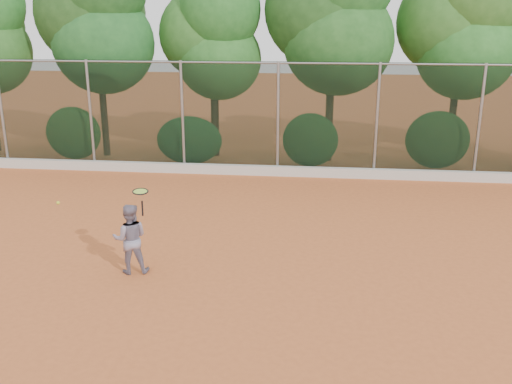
# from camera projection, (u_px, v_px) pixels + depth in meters

# --- Properties ---
(ground) EXTENTS (80.00, 80.00, 0.00)m
(ground) POSITION_uv_depth(u_px,v_px,m) (250.00, 266.00, 11.43)
(ground) COLOR #C25F2D
(ground) RESTS_ON ground
(concrete_curb) EXTENTS (24.00, 0.20, 0.30)m
(concrete_curb) POSITION_uv_depth(u_px,v_px,m) (277.00, 171.00, 17.85)
(concrete_curb) COLOR beige
(concrete_curb) RESTS_ON ground
(tennis_player) EXTENTS (0.78, 0.67, 1.39)m
(tennis_player) POSITION_uv_depth(u_px,v_px,m) (130.00, 239.00, 10.97)
(tennis_player) COLOR gray
(tennis_player) RESTS_ON ground
(chainlink_fence) EXTENTS (24.09, 0.09, 3.50)m
(chainlink_fence) POSITION_uv_depth(u_px,v_px,m) (278.00, 116.00, 17.52)
(chainlink_fence) COLOR black
(chainlink_fence) RESTS_ON ground
(foliage_backdrop) EXTENTS (23.70, 3.63, 7.55)m
(foliage_backdrop) POSITION_uv_depth(u_px,v_px,m) (267.00, 28.00, 18.70)
(foliage_backdrop) COLOR #462A1A
(foliage_backdrop) RESTS_ON ground
(tennis_racket) EXTENTS (0.39, 0.39, 0.53)m
(tennis_racket) POSITION_uv_depth(u_px,v_px,m) (141.00, 193.00, 10.53)
(tennis_racket) COLOR black
(tennis_racket) RESTS_ON ground
(tennis_ball_in_flight) EXTENTS (0.06, 0.06, 0.06)m
(tennis_ball_in_flight) POSITION_uv_depth(u_px,v_px,m) (58.00, 203.00, 10.32)
(tennis_ball_in_flight) COLOR gold
(tennis_ball_in_flight) RESTS_ON ground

